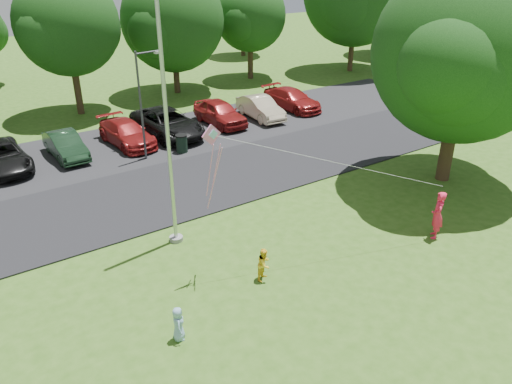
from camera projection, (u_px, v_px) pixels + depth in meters
ground at (339, 274)px, 16.52m from camera, size 120.00×120.00×0.00m
park_road at (206, 180)px, 23.18m from camera, size 60.00×6.00×0.06m
parking_strip at (150, 140)px, 28.00m from camera, size 42.00×7.00×0.06m
flagpole at (168, 134)px, 16.63m from camera, size 0.50×0.50×10.00m
street_lamp at (144, 96)px, 24.23m from camera, size 1.52×0.42×5.44m
trash_can at (182, 144)px, 26.16m from camera, size 0.63×0.63×1.00m
big_tree at (464, 56)px, 20.79m from camera, size 8.55×7.72×9.71m
tree_row at (110, 16)px, 32.80m from camera, size 64.35×11.94×10.88m
horizon_trees at (101, 21)px, 41.82m from camera, size 77.46×7.20×7.02m
parked_cars at (136, 130)px, 27.36m from camera, size 23.40×5.61×1.49m
woman at (437, 215)px, 18.29m from camera, size 0.79×0.78×1.84m
child_yellow at (264, 264)px, 16.07m from camera, size 0.69×0.64×1.13m
child_blue at (178, 324)px, 13.58m from camera, size 0.50×0.60×1.04m
kite at (219, 149)px, 14.88m from camera, size 8.15×2.98×3.04m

